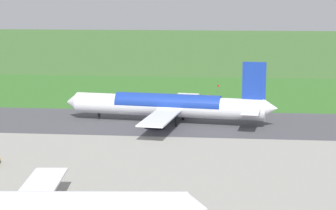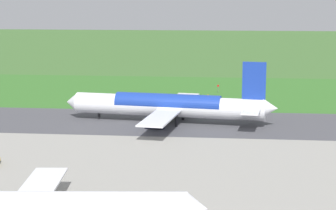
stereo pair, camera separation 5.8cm
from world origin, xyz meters
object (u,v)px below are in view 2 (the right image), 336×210
(no_stopping_sign, at_px, (218,88))
(traffic_cone_orange, at_px, (208,95))
(airliner_main, at_px, (169,106))
(airliner_parked_mid, at_px, (27,208))

(no_stopping_sign, distance_m, traffic_cone_orange, 6.40)
(airliner_main, bearing_deg, traffic_cone_orange, -101.18)
(airliner_main, xyz_separation_m, airliner_parked_mid, (11.82, 71.23, -0.59))
(no_stopping_sign, height_order, traffic_cone_orange, no_stopping_sign)
(airliner_parked_mid, relative_size, traffic_cone_orange, 85.93)
(no_stopping_sign, bearing_deg, airliner_main, 76.52)
(airliner_main, height_order, airliner_parked_mid, airliner_main)
(airliner_main, relative_size, airliner_parked_mid, 1.14)
(airliner_parked_mid, distance_m, traffic_cone_orange, 114.71)
(airliner_main, height_order, no_stopping_sign, airliner_main)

